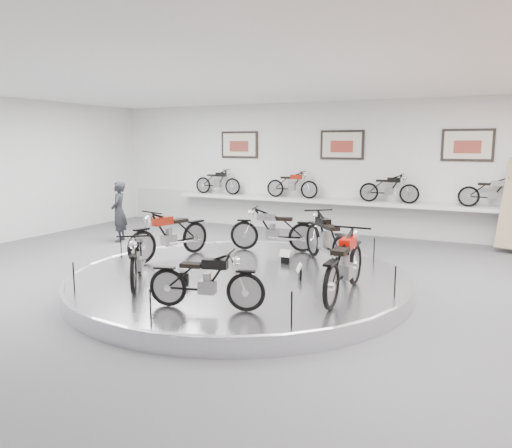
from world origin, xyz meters
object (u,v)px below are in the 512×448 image
at_px(visitor, 119,212).
at_px(bike_a, 326,238).
at_px(bike_c, 169,234).
at_px(bike_f, 344,264).
at_px(shelf, 338,202).
at_px(bike_e, 206,280).
at_px(bike_d, 136,257).
at_px(bike_b, 273,229).
at_px(display_platform, 239,281).

bearing_deg(visitor, bike_a, 52.20).
relative_size(bike_c, bike_f, 0.99).
bearing_deg(shelf, bike_c, -107.88).
bearing_deg(bike_a, bike_e, 128.38).
bearing_deg(bike_d, visitor, -170.83).
bearing_deg(bike_c, bike_d, 33.87).
bearing_deg(bike_e, bike_c, 120.03).
distance_m(bike_b, bike_c, 2.37).
bearing_deg(bike_e, display_platform, 90.36).
relative_size(bike_b, visitor, 1.01).
height_order(bike_d, bike_e, bike_d).
height_order(shelf, bike_b, bike_b).
xyz_separation_m(bike_a, bike_d, (-2.52, -2.86, -0.07)).
bearing_deg(bike_a, bike_b, 25.05).
height_order(bike_e, bike_f, bike_f).
xyz_separation_m(bike_a, bike_f, (0.96, -1.98, 0.00)).
xyz_separation_m(shelf, bike_b, (-0.23, -4.27, -0.19)).
xyz_separation_m(shelf, bike_a, (1.25, -4.95, -0.16)).
bearing_deg(bike_d, shelf, 135.71).
bearing_deg(bike_b, display_platform, 82.07).
bearing_deg(visitor, bike_f, 39.51).
bearing_deg(bike_e, bike_b, 86.02).
relative_size(bike_a, visitor, 1.07).
height_order(bike_b, bike_c, bike_c).
height_order(shelf, bike_e, bike_e).
height_order(bike_a, bike_b, bike_a).
bearing_deg(bike_d, bike_b, 128.54).
xyz_separation_m(bike_a, bike_b, (-1.48, 0.68, -0.03)).
xyz_separation_m(bike_d, bike_e, (1.82, -0.63, -0.02)).
bearing_deg(bike_f, bike_e, 131.11).
bearing_deg(visitor, bike_d, 16.80).
xyz_separation_m(bike_c, bike_f, (4.12, -0.99, 0.01)).
distance_m(shelf, bike_c, 6.24).
height_order(display_platform, bike_d, bike_d).
distance_m(display_platform, shelf, 6.46).
bearing_deg(bike_f, bike_a, 24.67).
bearing_deg(bike_e, bike_f, 27.81).
distance_m(bike_b, bike_e, 4.24).
relative_size(display_platform, bike_e, 4.22).
xyz_separation_m(display_platform, bike_a, (1.25, 1.45, 0.69)).
relative_size(display_platform, bike_c, 3.53).
relative_size(bike_b, bike_d, 1.07).
relative_size(display_platform, visitor, 3.76).
distance_m(bike_e, bike_f, 2.25).
bearing_deg(display_platform, bike_d, -132.21).
height_order(bike_d, visitor, visitor).
distance_m(bike_a, bike_d, 3.82).
xyz_separation_m(shelf, bike_d, (-1.28, -7.81, -0.23)).
bearing_deg(bike_d, bike_f, 69.22).
height_order(bike_f, visitor, visitor).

